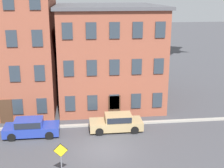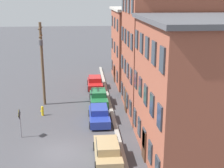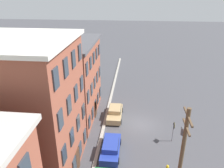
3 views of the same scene
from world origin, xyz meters
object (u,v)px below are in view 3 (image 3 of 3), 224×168
Objects in this scene: car_blue at (111,148)px; caution_sign at (174,129)px; car_tan at (115,112)px; utility_pole at (182,156)px.

car_blue is 7.21m from caution_sign.
car_blue is 1.00× the size of car_tan.
caution_sign is (-4.30, -6.83, 0.91)m from car_tan.
utility_pole is at bearing -154.79° from car_tan.
car_tan is at bearing 57.77° from caution_sign.
car_blue is at bearing 46.49° from utility_pole.
utility_pole is at bearing 172.78° from caution_sign.
caution_sign is 0.29× the size of utility_pole.
caution_sign is (2.73, -6.61, 0.91)m from car_blue.
car_blue is at bearing 112.42° from caution_sign.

